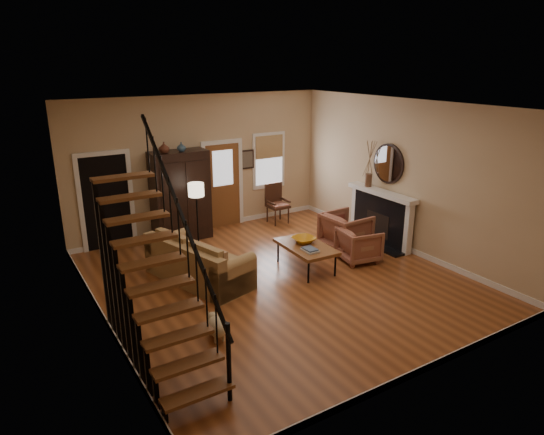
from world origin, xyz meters
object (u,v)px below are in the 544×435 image
armoire (181,196)px  side_chair (278,204)px  floor_lamp (197,217)px  sofa (199,260)px  coffee_table (306,257)px  armchair_right (346,231)px  armchair_left (359,245)px

armoire → side_chair: 2.61m
floor_lamp → sofa: bearing=-113.1°
coffee_table → floor_lamp: 2.63m
coffee_table → armchair_right: 1.44m
armchair_right → floor_lamp: floor_lamp is taller
armchair_left → floor_lamp: (-2.61, 2.40, 0.40)m
floor_lamp → armoire: bearing=94.1°
armoire → armchair_right: (2.84, -2.57, -0.63)m
coffee_table → armchair_right: (1.38, 0.40, 0.17)m
armoire → sofa: armoire is taller
coffee_table → side_chair: (1.09, 2.77, 0.25)m
armoire → side_chair: bearing=-4.5°
armchair_left → side_chair: side_chair is taller
armchair_right → side_chair: 2.39m
coffee_table → armoire: bearing=116.2°
armchair_right → sofa: bearing=83.6°
sofa → armchair_left: 3.37m
armoire → floor_lamp: 0.86m
armoire → armchair_left: size_ratio=2.67×
coffee_table → armchair_right: size_ratio=1.44×
armoire → armchair_right: bearing=-42.2°
floor_lamp → coffee_table: bearing=-57.0°
floor_lamp → armchair_left: bearing=-42.6°
side_chair → sofa: bearing=-145.9°
sofa → coffee_table: size_ratio=1.64×
armoire → armchair_left: (2.66, -3.21, -0.69)m
armoire → armchair_right: armoire is taller
armchair_left → armchair_right: bearing=-5.4°
armchair_left → floor_lamp: 3.57m
armchair_left → side_chair: size_ratio=0.77×
armchair_left → side_chair: 3.01m
armchair_left → armchair_right: armchair_right is taller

